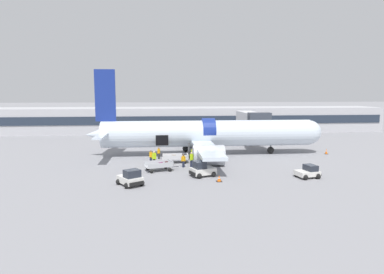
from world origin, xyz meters
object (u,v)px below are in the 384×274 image
Objects in this scene: ground_crew_driver at (159,153)px; ground_crew_loader_b at (191,159)px; baggage_tug_rear at (308,172)px; ground_crew_marshal at (193,153)px; baggage_cart_queued at (160,166)px; airplane at (205,134)px; ground_crew_supervisor at (151,156)px; baggage_tug_lead at (202,170)px; baggage_cart_loading at (176,158)px; ground_crew_loader_a at (183,160)px; ground_crew_helper at (154,158)px; baggage_tug_mid at (131,178)px.

ground_crew_loader_b is at bearing -53.73° from ground_crew_driver.
baggage_tug_rear is 15.00m from ground_crew_marshal.
airplane is at bearing 55.89° from baggage_cart_queued.
ground_crew_supervisor is (-7.48, -5.31, -2.03)m from airplane.
baggage_tug_lead is 1.13× the size of baggage_tug_rear.
ground_crew_driver is at bearing 128.40° from baggage_cart_loading.
ground_crew_marshal reaches higher than baggage_tug_rear.
ground_crew_loader_b is at bearing 151.77° from baggage_tug_rear.
ground_crew_loader_a reaches higher than baggage_cart_queued.
baggage_tug_rear is (9.05, -13.99, -2.34)m from airplane.
ground_crew_driver is at bearing 71.05° from ground_crew_supervisor.
baggage_tug_lead is 4.71m from ground_crew_loader_b.
baggage_tug_lead is at bearing -65.25° from ground_crew_driver.
baggage_cart_queued is 2.37× the size of ground_crew_supervisor.
ground_crew_driver is at bearing 114.75° from baggage_tug_lead.
ground_crew_marshal is (0.61, 3.87, -0.02)m from ground_crew_loader_b.
baggage_tug_lead is 9.00m from ground_crew_supervisor.
airplane reaches higher than ground_crew_loader_b.
baggage_tug_lead is 1.75× the size of ground_crew_supervisor.
baggage_cart_queued is at bearing -155.88° from ground_crew_loader_b.
airplane is 9.39m from ground_crew_supervisor.
airplane is 11.61m from baggage_cart_queued.
ground_crew_supervisor is (-4.87, 2.42, -0.05)m from ground_crew_loader_b.
ground_crew_loader_b is (-11.66, 6.26, 0.36)m from baggage_tug_rear.
ground_crew_supervisor reaches higher than baggage_cart_loading.
ground_crew_driver is at bearing 82.83° from ground_crew_helper.
baggage_tug_mid reaches higher than ground_crew_driver.
airplane is 7.24m from ground_crew_driver.
ground_crew_marshal reaches higher than ground_crew_loader_a.
ground_crew_driver reaches higher than baggage_cart_queued.
baggage_tug_mid is 1.74× the size of ground_crew_marshal.
baggage_tug_rear is at bearing -25.93° from ground_crew_loader_a.
ground_crew_loader_a is at bearing -172.89° from ground_crew_loader_b.
baggage_cart_queued is 4.27m from ground_crew_supervisor.
ground_crew_loader_b is at bearing -11.36° from ground_crew_helper.
baggage_tug_mid is 0.76× the size of baggage_cart_queued.
baggage_tug_rear is at bearing -23.96° from ground_crew_helper.
ground_crew_marshal is (-11.05, 10.13, 0.34)m from baggage_tug_rear.
airplane is 8.34× the size of baggage_cart_queued.
ground_crew_helper reaches higher than baggage_tug_rear.
baggage_tug_lead is 4.83m from ground_crew_loader_a.
baggage_cart_queued is (-4.47, 2.96, -0.16)m from baggage_tug_lead.
ground_crew_marshal is at bearing 68.45° from ground_crew_loader_a.
ground_crew_marshal reaches higher than ground_crew_driver.
baggage_cart_loading is at bearing 63.93° from baggage_cart_queued.
baggage_tug_mid is 1.70× the size of ground_crew_loader_b.
baggage_cart_loading is 3.07m from ground_crew_loader_b.
ground_crew_loader_a is (0.73, -2.66, 0.25)m from baggage_cart_loading.
baggage_tug_mid is at bearing -175.92° from baggage_tug_rear.
ground_crew_marshal is at bearing 137.50° from baggage_tug_rear.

